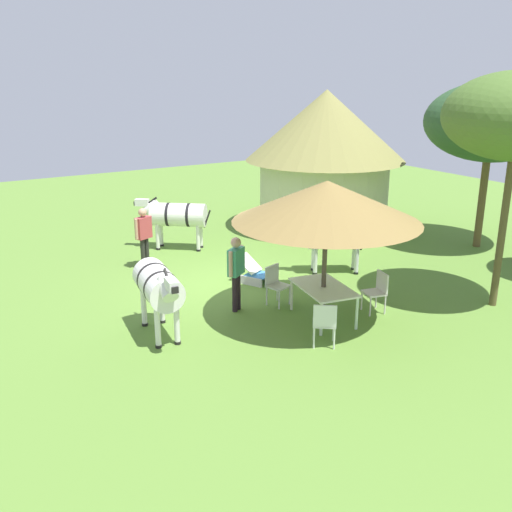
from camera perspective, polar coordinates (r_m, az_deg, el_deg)
The scene contains 14 objects.
ground_plane at distance 14.24m, azimuth -3.08°, elevation -2.98°, with size 36.00×36.00×0.00m, color #598031.
thatched_hut at distance 19.19m, azimuth 6.84°, elevation 10.02°, with size 5.20×5.20×4.52m.
shade_umbrella at distance 11.65m, azimuth 7.03°, elevation 5.39°, with size 3.85×3.85×2.99m.
patio_dining_table at distance 12.20m, azimuth 6.69°, elevation -3.36°, with size 1.67×1.18×0.74m.
patio_chair_near_hut at distance 11.05m, azimuth 6.81°, elevation -6.47°, with size 0.60×0.60×0.90m.
patio_chair_west_end at distance 12.83m, azimuth 11.95°, elevation -3.25°, with size 0.52×0.51×0.90m.
patio_chair_near_lawn at distance 12.97m, azimuth 1.93°, elevation -2.62°, with size 0.53×0.55×0.90m.
guest_beside_umbrella at distance 12.46m, azimuth -1.98°, elevation -1.10°, with size 0.43×0.51×1.68m.
standing_watcher at distance 15.56m, azimuth -11.07°, elevation 2.33°, with size 0.36×0.55×1.64m.
striped_lounge_chair at distance 14.39m, azimuth -0.14°, elevation -1.62°, with size 0.95×0.84×0.66m.
zebra_nearest_camera at distance 17.10m, azimuth -7.86°, elevation 4.02°, with size 1.63×1.91×1.56m.
zebra_by_umbrella at distance 11.38m, azimuth -9.61°, elevation -2.97°, with size 2.13×0.87×1.60m.
zebra_toward_hut at distance 15.04m, azimuth 7.70°, elevation 1.82°, with size 1.29×1.87×1.48m.
acacia_tree_behind_hut at distance 18.05m, azimuth 22.29°, elevation 12.17°, with size 3.76×3.76×4.82m.
Camera 1 is at (11.73, -6.30, 5.03)m, focal length 40.38 mm.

